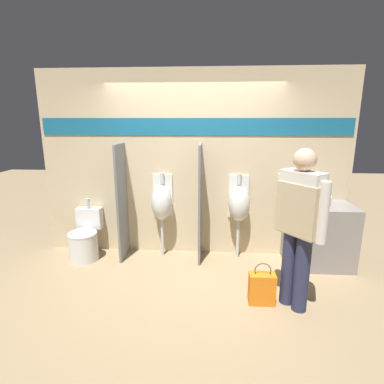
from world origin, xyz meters
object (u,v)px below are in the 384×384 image
at_px(urinal_far, 239,204).
at_px(shopping_bag, 262,288).
at_px(urinal_near_counter, 162,203).
at_px(sink_basin, 317,200).
at_px(cell_phone, 305,207).
at_px(toilet, 85,240).
at_px(person_in_vest, 300,219).

distance_m(urinal_far, shopping_bag, 1.33).
relative_size(urinal_far, shopping_bag, 2.58).
relative_size(urinal_near_counter, shopping_bag, 2.58).
bearing_deg(sink_basin, shopping_bag, -129.63).
bearing_deg(urinal_near_counter, sink_basin, -2.65).
height_order(cell_phone, urinal_near_counter, urinal_near_counter).
xyz_separation_m(toilet, shopping_bag, (2.42, -0.97, -0.11)).
relative_size(cell_phone, person_in_vest, 0.08).
height_order(urinal_far, person_in_vest, person_in_vest).
height_order(person_in_vest, shopping_bag, person_in_vest).
relative_size(sink_basin, toilet, 0.43).
bearing_deg(toilet, cell_phone, -1.88).
bearing_deg(person_in_vest, urinal_far, -14.08).
height_order(urinal_near_counter, urinal_far, same).
bearing_deg(cell_phone, person_in_vest, -109.90).
xyz_separation_m(urinal_near_counter, toilet, (-1.12, -0.18, -0.53)).
bearing_deg(toilet, shopping_bag, -21.91).
height_order(urinal_near_counter, toilet, urinal_near_counter).
bearing_deg(shopping_bag, person_in_vest, -4.79).
bearing_deg(toilet, urinal_far, 4.62).
relative_size(urinal_far, person_in_vest, 0.72).
relative_size(person_in_vest, shopping_bag, 3.57).
bearing_deg(urinal_near_counter, person_in_vest, -35.93).
height_order(cell_phone, toilet, cell_phone).
bearing_deg(urinal_far, sink_basin, -5.48).
bearing_deg(urinal_near_counter, cell_phone, -8.21).
distance_m(urinal_near_counter, person_in_vest, 2.02).
bearing_deg(urinal_far, person_in_vest, -66.68).
relative_size(toilet, person_in_vest, 0.49).
xyz_separation_m(urinal_near_counter, urinal_far, (1.12, 0.00, 0.00)).
xyz_separation_m(sink_basin, person_in_vest, (-0.54, -1.08, 0.07)).
height_order(sink_basin, toilet, sink_basin).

